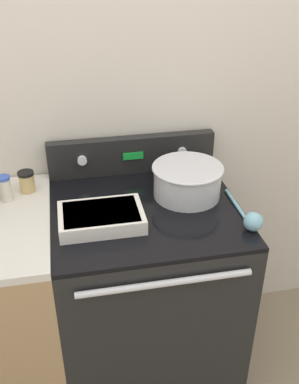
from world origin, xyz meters
The scene contains 9 objects.
kitchen_wall centered at (0.00, 0.72, 1.25)m, with size 8.00×0.05×2.50m.
stove_range centered at (0.00, 0.34, 0.46)m, with size 0.74×0.71×0.92m.
control_panel centered at (0.00, 0.66, 1.01)m, with size 0.74×0.07×0.17m.
side_counter centered at (-0.63, 0.34, 0.47)m, with size 0.51×0.68×0.93m.
mixing_bowl centered at (0.19, 0.40, 1.00)m, with size 0.29×0.29×0.13m.
casserole_dish centered at (-0.18, 0.26, 0.95)m, with size 0.31×0.21×0.06m.
ladle centered at (0.36, 0.14, 0.95)m, with size 0.07×0.32×0.07m.
spice_jar_black_cap centered at (-0.46, 0.55, 0.98)m, with size 0.07×0.07×0.09m.
spice_jar_blue_cap centered at (-0.54, 0.49, 0.99)m, with size 0.05×0.05×0.11m.
Camera 1 is at (-0.28, -1.13, 1.88)m, focal length 42.00 mm.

